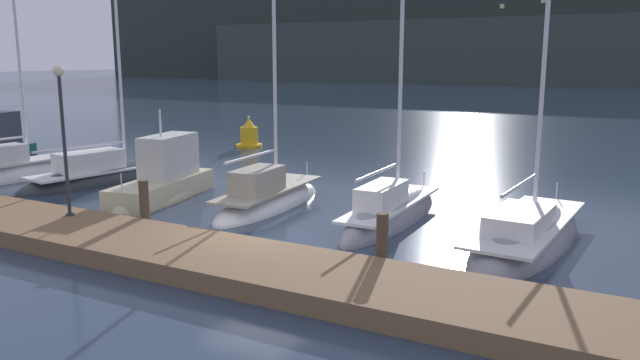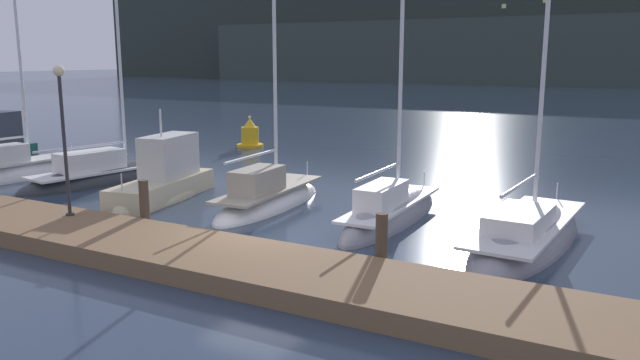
{
  "view_description": "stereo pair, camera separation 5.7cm",
  "coord_description": "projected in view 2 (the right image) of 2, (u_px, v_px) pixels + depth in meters",
  "views": [
    {
      "loc": [
        9.07,
        -13.16,
        4.91
      ],
      "look_at": [
        0.0,
        3.42,
        1.2
      ],
      "focal_mm": 35.0,
      "sensor_mm": 36.0,
      "label": 1
    },
    {
      "loc": [
        9.12,
        -13.13,
        4.91
      ],
      "look_at": [
        0.0,
        3.42,
        1.2
      ],
      "focal_mm": 35.0,
      "sensor_mm": 36.0,
      "label": 2
    }
  ],
  "objects": [
    {
      "name": "hillside_backdrop",
      "position": [
        607.0,
        29.0,
        113.99
      ],
      "size": [
        240.0,
        23.0,
        21.98
      ],
      "color": "#28332D",
      "rests_on": "ground"
    },
    {
      "name": "motorboat_berth_4",
      "position": [
        164.0,
        188.0,
        22.08
      ],
      "size": [
        2.58,
        5.6,
        3.85
      ],
      "color": "beige",
      "rests_on": "ground"
    },
    {
      "name": "channel_buoy",
      "position": [
        250.0,
        136.0,
        34.87
      ],
      "size": [
        1.47,
        1.47,
        1.75
      ],
      "color": "gold",
      "rests_on": "ground"
    },
    {
      "name": "sailboat_berth_2",
      "position": [
        19.0,
        175.0,
        25.85
      ],
      "size": [
        1.91,
        5.6,
        8.42
      ],
      "color": "white",
      "rests_on": "ground"
    },
    {
      "name": "sailboat_berth_7",
      "position": [
        526.0,
        240.0,
        16.79
      ],
      "size": [
        2.6,
        7.8,
        10.09
      ],
      "color": "gray",
      "rests_on": "ground"
    },
    {
      "name": "dock_lamppost",
      "position": [
        62.0,
        117.0,
        17.43
      ],
      "size": [
        0.32,
        0.32,
        4.27
      ],
      "color": "#2D2D33",
      "rests_on": "dock"
    },
    {
      "name": "mooring_pile_2",
      "position": [
        145.0,
        206.0,
        17.87
      ],
      "size": [
        0.28,
        0.28,
        1.49
      ],
      "primitive_type": "cylinder",
      "color": "#4C3D2D",
      "rests_on": "ground"
    },
    {
      "name": "sailboat_berth_6",
      "position": [
        390.0,
        217.0,
        19.07
      ],
      "size": [
        1.64,
        6.82,
        10.61
      ],
      "color": "gray",
      "rests_on": "ground"
    },
    {
      "name": "mooring_pile_3",
      "position": [
        381.0,
        243.0,
        14.38
      ],
      "size": [
        0.28,
        0.28,
        1.41
      ],
      "primitive_type": "cylinder",
      "color": "#4C3D2D",
      "rests_on": "ground"
    },
    {
      "name": "dock",
      "position": [
        210.0,
        259.0,
        14.81
      ],
      "size": [
        43.96,
        2.8,
        0.45
      ],
      "primitive_type": "cube",
      "color": "brown",
      "rests_on": "ground"
    },
    {
      "name": "ground_plane",
      "position": [
        258.0,
        246.0,
        16.56
      ],
      "size": [
        400.0,
        400.0,
        0.0
      ],
      "primitive_type": "plane",
      "color": "#2D3D51"
    },
    {
      "name": "sailboat_berth_3",
      "position": [
        111.0,
        178.0,
        25.31
      ],
      "size": [
        3.32,
        8.2,
        10.06
      ],
      "color": "#2D3338",
      "rests_on": "ground"
    },
    {
      "name": "sailboat_berth_5",
      "position": [
        268.0,
        202.0,
        20.91
      ],
      "size": [
        2.13,
        6.4,
        7.9
      ],
      "color": "white",
      "rests_on": "ground"
    }
  ]
}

